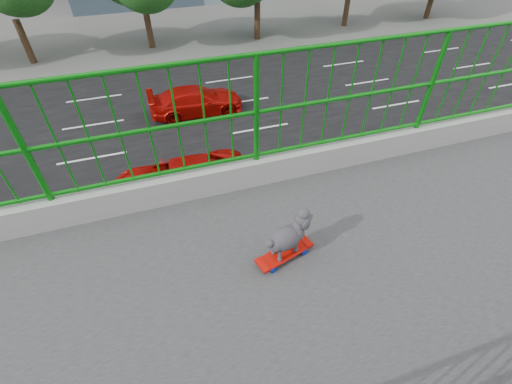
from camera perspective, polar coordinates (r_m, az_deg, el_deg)
The scene contains 7 objects.
road at distance 17.56m, azimuth -25.03°, elevation 4.99°, with size 18.00×90.00×0.02m, color black.
skateboard at distance 3.14m, azimuth 4.64°, elevation -9.95°, with size 0.30×0.56×0.07m.
poodle at distance 2.97m, azimuth 5.27°, elevation -7.00°, with size 0.27×0.46×0.40m.
car_0 at distance 13.08m, azimuth 16.24°, elevation -1.86°, with size 1.84×4.57×1.56m, color black.
car_3 at distance 19.31m, azimuth -9.69°, elevation 14.42°, with size 1.97×4.84×1.41m, color #AF0B07.
car_5 at distance 11.82m, azimuth -25.55°, elevation -11.35°, with size 1.64×4.71×1.55m, color #939398.
car_6 at distance 13.78m, azimuth -12.42°, elevation 1.55°, with size 2.53×5.49×1.53m, color #AF0B07.
Camera 1 is at (1.43, 3.07, 9.53)m, focal length 24.61 mm.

